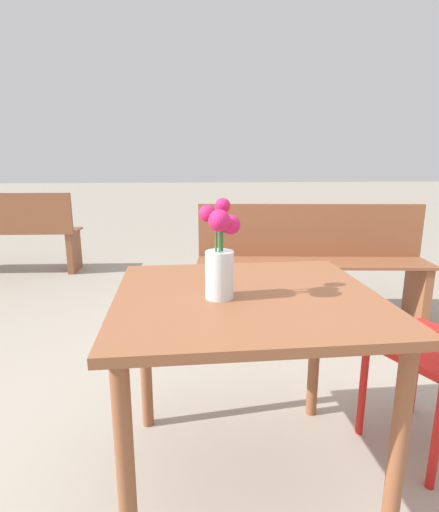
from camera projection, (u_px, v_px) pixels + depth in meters
ground_plane at (244, 475)px, 1.52m from camera, size 40.00×40.00×0.00m
table_front at (246, 322)px, 1.37m from camera, size 0.91×0.85×0.73m
flower_vase at (220, 260)px, 1.28m from camera, size 0.13×0.15×0.32m
bench_near at (311, 257)px, 2.99m from camera, size 1.72×0.51×0.85m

